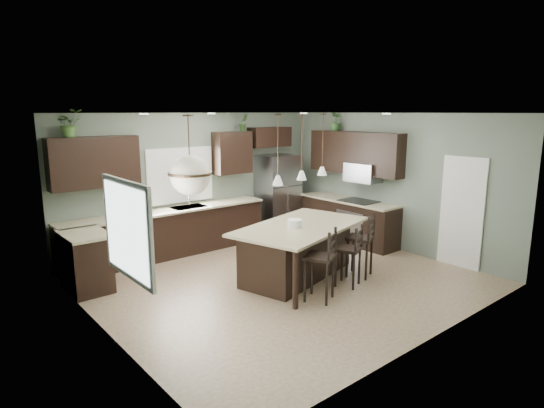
% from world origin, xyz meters
% --- Properties ---
extents(ground, '(6.00, 6.00, 0.00)m').
position_xyz_m(ground, '(0.00, 0.00, 0.00)').
color(ground, '#9E8466').
rests_on(ground, ground).
extents(pantry_door, '(0.04, 0.82, 2.04)m').
position_xyz_m(pantry_door, '(2.98, -1.55, 1.02)').
color(pantry_door, white).
rests_on(pantry_door, ground).
extents(window_back, '(1.35, 0.02, 1.00)m').
position_xyz_m(window_back, '(-0.40, 2.73, 1.55)').
color(window_back, white).
rests_on(window_back, room_shell).
extents(window_left, '(0.02, 1.10, 1.00)m').
position_xyz_m(window_left, '(-2.98, -0.80, 1.55)').
color(window_left, white).
rests_on(window_left, room_shell).
extents(left_return_cabs, '(0.60, 0.90, 0.90)m').
position_xyz_m(left_return_cabs, '(-2.70, 1.70, 0.45)').
color(left_return_cabs, black).
rests_on(left_return_cabs, ground).
extents(left_return_countertop, '(0.66, 0.96, 0.04)m').
position_xyz_m(left_return_countertop, '(-2.68, 1.70, 0.92)').
color(left_return_countertop, '#BDB38F').
rests_on(left_return_countertop, left_return_cabs).
extents(back_lower_cabs, '(4.20, 0.60, 0.90)m').
position_xyz_m(back_lower_cabs, '(-0.85, 2.45, 0.45)').
color(back_lower_cabs, black).
rests_on(back_lower_cabs, ground).
extents(back_countertop, '(4.20, 0.66, 0.04)m').
position_xyz_m(back_countertop, '(-0.85, 2.43, 0.92)').
color(back_countertop, '#BDB38F').
rests_on(back_countertop, back_lower_cabs).
extents(sink_inset, '(0.70, 0.45, 0.01)m').
position_xyz_m(sink_inset, '(-0.40, 2.43, 0.94)').
color(sink_inset, gray).
rests_on(sink_inset, back_countertop).
extents(faucet, '(0.02, 0.02, 0.28)m').
position_xyz_m(faucet, '(-0.40, 2.40, 1.08)').
color(faucet, silver).
rests_on(faucet, back_countertop).
extents(back_upper_left, '(1.55, 0.34, 0.90)m').
position_xyz_m(back_upper_left, '(-2.15, 2.58, 1.95)').
color(back_upper_left, black).
rests_on(back_upper_left, room_shell).
extents(back_upper_right, '(0.85, 0.34, 0.90)m').
position_xyz_m(back_upper_right, '(0.80, 2.58, 1.95)').
color(back_upper_right, black).
rests_on(back_upper_right, room_shell).
extents(fridge_header, '(1.05, 0.34, 0.45)m').
position_xyz_m(fridge_header, '(1.85, 2.58, 2.25)').
color(fridge_header, black).
rests_on(fridge_header, room_shell).
extents(right_lower_cabs, '(0.60, 2.35, 0.90)m').
position_xyz_m(right_lower_cabs, '(2.70, 0.87, 0.45)').
color(right_lower_cabs, black).
rests_on(right_lower_cabs, ground).
extents(right_countertop, '(0.66, 2.35, 0.04)m').
position_xyz_m(right_countertop, '(2.68, 0.87, 0.92)').
color(right_countertop, '#BDB38F').
rests_on(right_countertop, right_lower_cabs).
extents(cooktop, '(0.58, 0.75, 0.02)m').
position_xyz_m(cooktop, '(2.68, 0.60, 0.94)').
color(cooktop, black).
rests_on(cooktop, right_countertop).
extents(wall_oven_front, '(0.01, 0.72, 0.60)m').
position_xyz_m(wall_oven_front, '(2.40, 0.60, 0.45)').
color(wall_oven_front, gray).
rests_on(wall_oven_front, right_lower_cabs).
extents(right_upper_cabs, '(0.34, 2.35, 0.90)m').
position_xyz_m(right_upper_cabs, '(2.83, 0.87, 1.95)').
color(right_upper_cabs, black).
rests_on(right_upper_cabs, room_shell).
extents(microwave, '(0.40, 0.75, 0.40)m').
position_xyz_m(microwave, '(2.78, 0.60, 1.55)').
color(microwave, gray).
rests_on(microwave, right_upper_cabs).
extents(refrigerator, '(0.90, 0.74, 1.85)m').
position_xyz_m(refrigerator, '(1.95, 2.42, 0.93)').
color(refrigerator, '#9C9BA3').
rests_on(refrigerator, ground).
extents(kitchen_island, '(2.74, 1.99, 0.92)m').
position_xyz_m(kitchen_island, '(0.34, -0.08, 0.46)').
color(kitchen_island, black).
rests_on(kitchen_island, ground).
extents(serving_dish, '(0.24, 0.24, 0.14)m').
position_xyz_m(serving_dish, '(0.15, -0.13, 0.99)').
color(serving_dish, silver).
rests_on(serving_dish, kitchen_island).
extents(bar_stool_left, '(0.56, 0.56, 1.13)m').
position_xyz_m(bar_stool_left, '(-0.13, -0.99, 0.57)').
color(bar_stool_left, black).
rests_on(bar_stool_left, ground).
extents(bar_stool_center, '(0.50, 0.50, 1.03)m').
position_xyz_m(bar_stool_center, '(0.65, -0.88, 0.52)').
color(bar_stool_center, black).
rests_on(bar_stool_center, ground).
extents(bar_stool_right, '(0.55, 0.55, 1.13)m').
position_xyz_m(bar_stool_right, '(1.15, -0.71, 0.56)').
color(bar_stool_right, black).
rests_on(bar_stool_right, ground).
extents(pendant_left, '(0.17, 0.17, 1.10)m').
position_xyz_m(pendant_left, '(-0.33, -0.26, 2.25)').
color(pendant_left, white).
rests_on(pendant_left, room_shell).
extents(pendant_center, '(0.17, 0.17, 1.10)m').
position_xyz_m(pendant_center, '(0.34, -0.08, 2.25)').
color(pendant_center, white).
rests_on(pendant_center, room_shell).
extents(pendant_right, '(0.17, 0.17, 1.10)m').
position_xyz_m(pendant_right, '(1.02, 0.10, 2.25)').
color(pendant_right, silver).
rests_on(pendant_right, room_shell).
extents(chandelier, '(0.54, 0.54, 1.00)m').
position_xyz_m(chandelier, '(-2.04, -0.58, 2.30)').
color(chandelier, beige).
rests_on(chandelier, room_shell).
extents(plant_back_left, '(0.48, 0.43, 0.47)m').
position_xyz_m(plant_back_left, '(-2.52, 2.55, 2.63)').
color(plant_back_left, '#365927').
rests_on(plant_back_left, back_upper_left).
extents(plant_back_right, '(0.23, 0.20, 0.38)m').
position_xyz_m(plant_back_right, '(1.09, 2.55, 2.59)').
color(plant_back_right, '#2B4A20').
rests_on(plant_back_right, back_upper_right).
extents(plant_right_wall, '(0.26, 0.26, 0.41)m').
position_xyz_m(plant_right_wall, '(2.80, 1.44, 2.61)').
color(plant_right_wall, '#2B5525').
rests_on(plant_right_wall, right_upper_cabs).
extents(room_shell, '(6.00, 6.00, 6.00)m').
position_xyz_m(room_shell, '(0.00, 0.00, 1.70)').
color(room_shell, slate).
rests_on(room_shell, ground).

